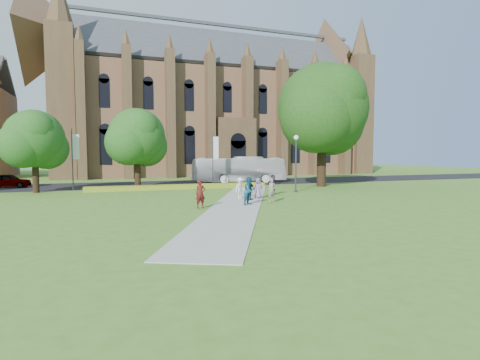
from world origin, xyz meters
name	(u,v)px	position (x,y,z in m)	size (l,w,h in m)	color
ground	(244,205)	(0.00, 0.00, 0.00)	(160.00, 160.00, 0.00)	#4C7122
road	(186,183)	(0.00, 20.00, 0.01)	(160.00, 10.00, 0.02)	black
footpath	(239,203)	(0.00, 1.00, 0.02)	(3.20, 30.00, 0.04)	#B2B2A8
flower_hedge	(180,187)	(-2.00, 13.20, 0.23)	(18.00, 1.40, 0.45)	gold
cathedral	(219,100)	(10.00, 39.73, 12.98)	(52.60, 18.25, 28.00)	brown
streetlamp	(296,156)	(7.50, 6.50, 3.30)	(0.44, 0.44, 5.24)	#38383D
large_tree	(322,109)	(13.00, 11.00, 8.37)	(9.60, 9.60, 13.20)	#332114
street_tree_0	(34,139)	(-15.00, 14.00, 4.87)	(5.20, 5.20, 7.50)	#332114
street_tree_1	(137,137)	(-6.00, 14.50, 5.22)	(5.60, 5.60, 8.05)	#332114
banner_pole_0	(214,155)	(2.11, 15.20, 3.39)	(0.70, 0.10, 6.00)	#38383D
banner_pole_1	(74,155)	(-11.89, 15.20, 3.39)	(0.70, 0.10, 6.00)	#38383D
tour_coach	(239,170)	(6.34, 18.82, 1.61)	(2.67, 11.40, 3.18)	white
car_0	(8,181)	(-18.61, 20.55, 0.74)	(1.71, 4.25, 1.45)	gray
pedestrian_0	(200,194)	(-3.22, -0.69, 0.95)	(0.66, 0.44, 1.82)	#541513
pedestrian_1	(249,191)	(0.32, -0.28, 0.99)	(0.93, 0.72, 1.91)	#175573
pedestrian_2	(240,188)	(0.85, 3.09, 0.86)	(1.07, 0.61, 1.65)	white
pedestrian_3	(250,189)	(1.31, 2.24, 0.84)	(0.93, 0.39, 1.59)	black
pedestrian_4	(258,188)	(2.29, 2.90, 0.84)	(0.78, 0.51, 1.59)	gray
pedestrian_5	(273,184)	(4.58, 5.14, 0.90)	(1.59, 0.51, 1.71)	#27252C
pedestrian_6	(272,190)	(2.38, 0.52, 0.91)	(0.64, 0.42, 1.74)	gray
parasol	(260,174)	(2.47, 3.00, 1.96)	(0.76, 0.76, 0.67)	#E7A9A3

